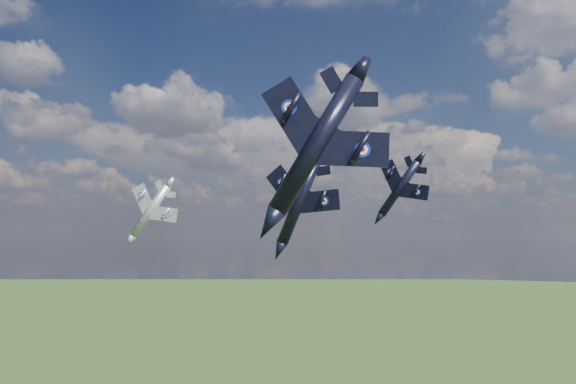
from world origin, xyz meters
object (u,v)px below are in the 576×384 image
(jet_lead_navy, at_px, (299,202))
(jet_right_navy, at_px, (316,144))
(jet_high_navy, at_px, (400,188))
(jet_left_silver, at_px, (150,211))

(jet_lead_navy, distance_m, jet_right_navy, 28.74)
(jet_right_navy, distance_m, jet_high_navy, 53.24)
(jet_lead_navy, xyz_separation_m, jet_high_navy, (9.10, 26.29, 3.55))
(jet_lead_navy, xyz_separation_m, jet_right_navy, (9.72, -26.93, 2.47))
(jet_lead_navy, height_order, jet_left_silver, jet_lead_navy)
(jet_left_silver, bearing_deg, jet_right_navy, -53.59)
(jet_lead_navy, relative_size, jet_left_silver, 1.16)
(jet_right_navy, relative_size, jet_high_navy, 1.08)
(jet_high_navy, bearing_deg, jet_left_silver, -143.03)
(jet_right_navy, xyz_separation_m, jet_high_navy, (-0.61, 53.22, 1.08))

